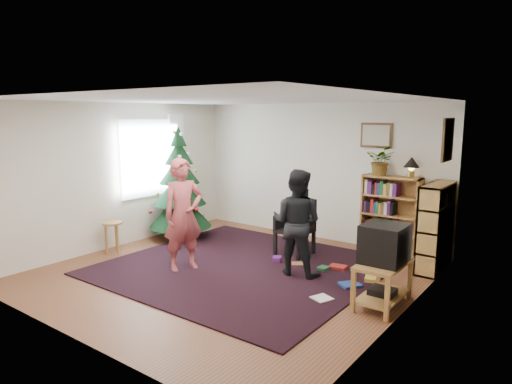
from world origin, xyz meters
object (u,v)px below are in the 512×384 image
Objects in this scene: stool at (113,229)px; person_standing at (183,215)px; christmas_tree at (180,192)px; table_lamp at (412,164)px; potted_plant at (381,160)px; tv_stand at (383,280)px; person_by_chair at (297,223)px; picture_right at (448,140)px; bookshelf_back at (390,214)px; armchair at (298,225)px; bookshelf_right at (436,226)px; picture_back at (376,135)px; crt_tv at (384,243)px.

stool is 0.32× the size of person_standing.
christmas_tree is 6.28× the size of table_lamp.
potted_plant reaches higher than person_standing.
tv_stand is 1.52m from person_by_chair.
tv_stand is at bearing -59.09° from person_standing.
person_by_chair is (-1.67, -1.22, -1.18)m from picture_right.
tv_stand is at bearing -71.50° from bookshelf_back.
picture_right reaches higher than person_by_chair.
armchair is 1.02m from person_by_chair.
bookshelf_right is 5.12m from stool.
bookshelf_right is at bearing -25.52° from bookshelf_back.
table_lamp is at bearing 100.95° from tv_stand.
armchair is 3.08m from stool.
picture_right reaches higher than picture_back.
table_lamp reaches higher than tv_stand.
picture_back is 1.65× the size of table_lamp.
bookshelf_back is 2.25m from crt_tv.
stool is at bearing -99.20° from christmas_tree.
person_standing is (1.33, -1.21, -0.04)m from christmas_tree.
bookshelf_right reaches higher than tv_stand.
christmas_tree is 2.81m from person_by_chair.
tv_stand is 4.46m from stool.
potted_plant is (0.51, 1.81, 0.78)m from person_by_chair.
picture_right is 0.46× the size of bookshelf_right.
tv_stand is at bearing -79.05° from table_lamp.
armchair is 0.56× the size of person_standing.
picture_right reaches higher than tv_stand.
crt_tv is 2.26m from armchair.
bookshelf_back is 2.45× the size of stool.
stool is at bearing -171.94° from crt_tv.
picture_right is 0.99m from table_lamp.
person_standing is (-3.00, -2.23, 0.17)m from bookshelf_right.
picture_right is 2.63m from armchair.
potted_plant is at bearing 38.12° from stool.
table_lamp is at bearing 0.00° from bookshelf_back.
bookshelf_right is 2.09m from person_by_chair.
tv_stand is 1.59× the size of stool.
potted_plant is at bearing -15.73° from person_standing.
picture_back is 1.34m from bookshelf_back.
bookshelf_back is 0.78× the size of person_standing.
potted_plant is 0.50m from table_lamp.
potted_plant is at bearing -40.45° from picture_back.
bookshelf_back is 2.27m from tv_stand.
bookshelf_back is 1.54× the size of tv_stand.
tv_stand is 0.55× the size of person_by_chair.
table_lamp is (1.50, 0.96, 1.02)m from armchair.
picture_right is 2.39m from person_by_chair.
stool is 1.59× the size of table_lamp.
person_by_chair is at bearing 167.54° from crt_tv.
christmas_tree is 1.25× the size of person_standing.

